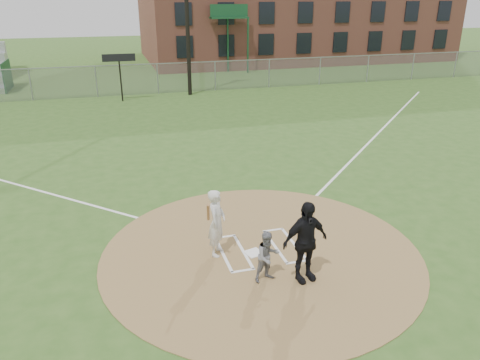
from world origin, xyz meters
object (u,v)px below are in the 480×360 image
object	(u,v)px
home_plate	(254,253)
catcher	(268,256)
umpire	(305,242)
batter_at_plate	(217,223)

from	to	relation	value
home_plate	catcher	world-z (taller)	catcher
catcher	umpire	xyz separation A→B (m)	(0.84, -0.21, 0.37)
batter_at_plate	catcher	bearing A→B (deg)	-60.27
home_plate	batter_at_plate	distance (m)	1.31
home_plate	batter_at_plate	bearing A→B (deg)	163.87
home_plate	umpire	xyz separation A→B (m)	(0.78, -1.45, 0.99)
home_plate	catcher	bearing A→B (deg)	-92.98
catcher	batter_at_plate	bearing A→B (deg)	107.11
home_plate	umpire	bearing A→B (deg)	-61.76
batter_at_plate	umpire	bearing A→B (deg)	-45.20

